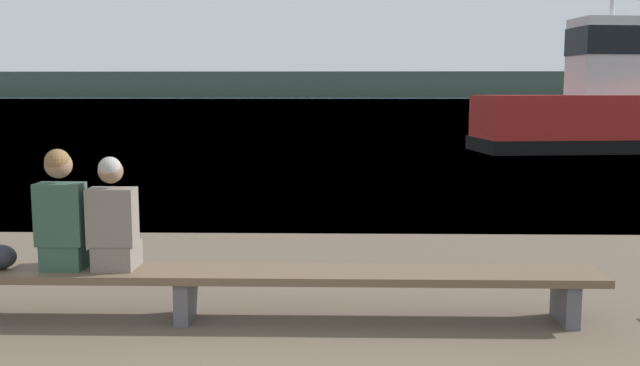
{
  "coord_description": "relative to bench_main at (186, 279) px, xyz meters",
  "views": [
    {
      "loc": [
        0.91,
        -2.75,
        1.93
      ],
      "look_at": [
        0.7,
        6.07,
        0.78
      ],
      "focal_mm": 40.0,
      "sensor_mm": 36.0,
      "label": 1
    }
  ],
  "objects": [
    {
      "name": "water_surface",
      "position": [
        0.36,
        123.66,
        -0.35
      ],
      "size": [
        240.0,
        240.0,
        0.0
      ],
      "primitive_type": "plane",
      "color": "#426B8E",
      "rests_on": "ground"
    },
    {
      "name": "far_shoreline",
      "position": [
        0.36,
        187.82,
        3.03
      ],
      "size": [
        600.0,
        12.0,
        6.77
      ],
      "primitive_type": "cube",
      "color": "#384233",
      "rests_on": "ground"
    },
    {
      "name": "bench_main",
      "position": [
        0.0,
        0.0,
        0.0
      ],
      "size": [
        6.97,
        0.53,
        0.43
      ],
      "color": "brown",
      "rests_on": "ground"
    },
    {
      "name": "person_left",
      "position": [
        -1.03,
        0.01,
        0.54
      ],
      "size": [
        0.39,
        0.4,
        1.02
      ],
      "color": "#2D4C3D",
      "rests_on": "bench_main"
    },
    {
      "name": "person_right",
      "position": [
        -0.6,
        0.01,
        0.49
      ],
      "size": [
        0.39,
        0.39,
        0.96
      ],
      "color": "#70665B",
      "rests_on": "bench_main"
    },
    {
      "name": "shopping_bag",
      "position": [
        -1.57,
        -0.0,
        0.18
      ],
      "size": [
        0.28,
        0.23,
        0.21
      ],
      "color": "#232328",
      "rests_on": "bench_main"
    },
    {
      "name": "tugboat_red",
      "position": [
        9.83,
        17.12,
        0.96
      ],
      "size": [
        8.35,
        3.67,
        7.01
      ],
      "rotation": [
        0.0,
        0.0,
        1.69
      ],
      "color": "red",
      "rests_on": "water_surface"
    }
  ]
}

